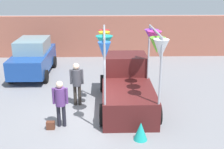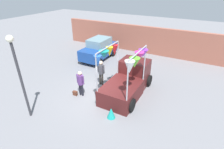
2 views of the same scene
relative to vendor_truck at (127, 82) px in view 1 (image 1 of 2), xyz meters
The scene contains 8 objects.
ground_plane 2.11m from the vendor_truck, 139.20° to the right, with size 60.00×60.00×0.00m, color slate.
vendor_truck is the anchor object (origin of this frame).
parked_car 5.97m from the vendor_truck, 140.20° to the left, with size 1.88×4.00×1.88m.
person_customer 2.95m from the vendor_truck, 143.58° to the right, with size 0.53×0.34×1.65m.
person_vendor 1.98m from the vendor_truck, behind, with size 0.53×0.34×1.75m.
handbag 3.44m from the vendor_truck, 144.39° to the right, with size 0.28×0.16×0.28m, color #592D1E.
brick_boundary_wall 7.52m from the vendor_truck, 101.04° to the left, with size 18.00×0.36×2.60m, color #9E5947.
folded_kite_bundle_teal 2.76m from the vendor_truck, 84.93° to the right, with size 0.44×0.44×0.60m, color teal.
Camera 1 is at (0.55, -9.15, 4.86)m, focal length 45.00 mm.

